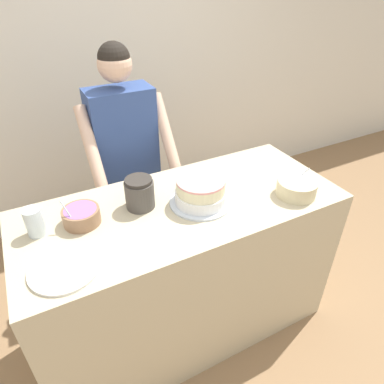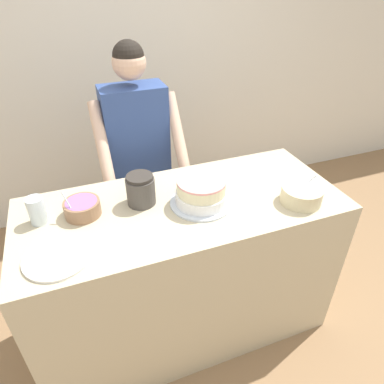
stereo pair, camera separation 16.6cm
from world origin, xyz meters
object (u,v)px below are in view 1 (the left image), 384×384
Objects in this scene: cake at (201,192)px; frosting_bowl_white at (297,187)px; person_baker at (125,150)px; stoneware_jar at (140,193)px; frosting_bowl_purple at (81,215)px; ceramic_plate at (64,268)px; drinking_glass at (34,222)px.

cake is 0.50m from frosting_bowl_white.
stoneware_jar is at bearing -101.27° from person_baker.
frosting_bowl_purple is at bearing 168.49° from cake.
frosting_bowl_purple reaches higher than cake.
frosting_bowl_purple is (-1.04, 0.28, -0.00)m from frosting_bowl_white.
stoneware_jar reaches higher than frosting_bowl_white.
stoneware_jar is (0.29, -0.00, 0.04)m from frosting_bowl_purple.
stoneware_jar is at bearing 158.02° from cake.
ceramic_plate is 1.76× the size of stoneware_jar.
stoneware_jar is (-0.28, 0.11, 0.01)m from cake.
frosting_bowl_white is (0.64, -0.86, 0.02)m from person_baker.
cake is 1.13× the size of ceramic_plate.
stoneware_jar reaches higher than drinking_glass.
person_baker is at bearing 55.08° from frosting_bowl_purple.
stoneware_jar reaches higher than ceramic_plate.
ceramic_plate is (-0.70, -0.15, -0.06)m from cake.
cake reaches higher than ceramic_plate.
drinking_glass is (-1.23, 0.29, 0.02)m from frosting_bowl_white.
frosting_bowl_purple reaches higher than frosting_bowl_white.
cake is 1.99× the size of stoneware_jar.
frosting_bowl_purple is at bearing 63.53° from ceramic_plate.
frosting_bowl_purple is (-0.40, -0.58, 0.02)m from person_baker.
frosting_bowl_white is 1.19× the size of frosting_bowl_purple.
person_baker is at bearing 78.73° from stoneware_jar.
cake is 0.71m from ceramic_plate.
person_baker is at bearing 103.21° from cake.
frosting_bowl_white is 1.53× the size of drinking_glass.
frosting_bowl_white is at bearing -53.34° from person_baker.
frosting_bowl_white is 1.08m from frosting_bowl_purple.
person_baker is at bearing 43.30° from drinking_glass.
cake is 2.35× the size of drinking_glass.
person_baker is 0.71m from cake.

